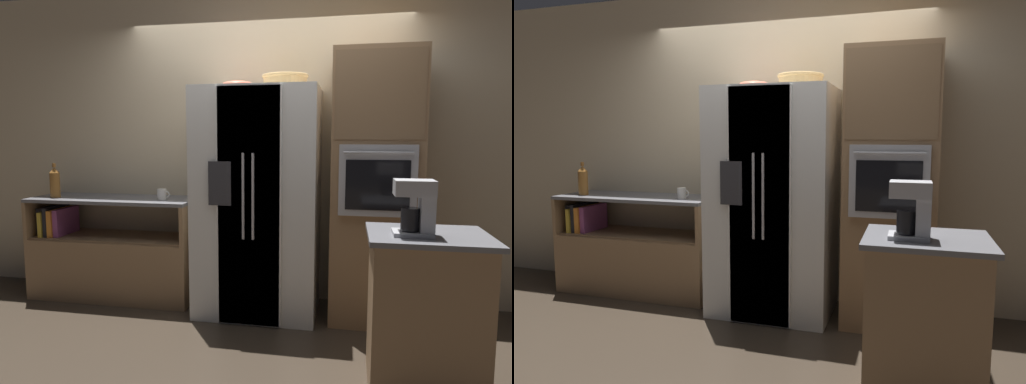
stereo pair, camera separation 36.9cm
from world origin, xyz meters
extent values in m
plane|color=#382D23|center=(0.00, 0.00, 0.00)|extent=(20.00, 20.00, 0.00)
cube|color=beige|center=(0.00, 0.48, 1.40)|extent=(12.00, 0.06, 2.80)
cube|color=#93704C|center=(-1.36, 0.18, 0.28)|extent=(1.52, 0.55, 0.55)
cube|color=#93704C|center=(-1.36, 0.18, 0.56)|extent=(1.46, 0.51, 0.02)
cube|color=#93704C|center=(-2.11, 0.18, 0.72)|extent=(0.04, 0.55, 0.34)
cube|color=#93704C|center=(-0.62, 0.18, 0.72)|extent=(0.04, 0.55, 0.34)
cube|color=slate|center=(-1.36, 0.18, 0.91)|extent=(1.52, 0.55, 0.03)
cube|color=black|center=(-2.04, 0.15, 0.70)|extent=(0.05, 0.27, 0.25)
cube|color=gold|center=(-1.99, 0.15, 0.68)|extent=(0.04, 0.40, 0.23)
cube|color=black|center=(-1.95, 0.15, 0.70)|extent=(0.04, 0.37, 0.26)
cube|color=orange|center=(-1.90, 0.15, 0.69)|extent=(0.04, 0.39, 0.24)
cube|color=#934784|center=(-1.85, 0.15, 0.69)|extent=(0.05, 0.35, 0.25)
cube|color=white|center=(0.00, 0.10, 0.94)|extent=(0.99, 0.72, 1.87)
cube|color=white|center=(-0.01, -0.28, 0.94)|extent=(0.49, 0.02, 1.84)
cube|color=white|center=(0.00, -0.28, 0.94)|extent=(0.49, 0.02, 1.84)
cylinder|color=#B2B2B7|center=(-0.04, -0.30, 1.03)|extent=(0.02, 0.02, 0.66)
cylinder|color=#B2B2B7|center=(0.03, -0.30, 1.03)|extent=(0.02, 0.02, 0.66)
cube|color=#2D2D33|center=(-0.23, -0.29, 1.12)|extent=(0.18, 0.01, 0.34)
cube|color=#93704C|center=(0.94, 0.13, 1.07)|extent=(0.68, 0.65, 2.14)
cube|color=#ADADB2|center=(0.94, -0.21, 1.16)|extent=(0.56, 0.04, 0.53)
cube|color=black|center=(0.94, -0.23, 1.13)|extent=(0.46, 0.01, 0.37)
cylinder|color=#B2B2B7|center=(0.94, -0.24, 1.37)|extent=(0.49, 0.02, 0.02)
cube|color=olive|center=(0.94, -0.19, 1.78)|extent=(0.64, 0.01, 0.64)
cube|color=#93704C|center=(1.19, -0.93, 0.45)|extent=(0.62, 0.54, 0.90)
cube|color=slate|center=(1.19, -0.93, 0.92)|extent=(0.67, 0.59, 0.03)
cylinder|color=tan|center=(0.21, 0.14, 1.92)|extent=(0.36, 0.36, 0.09)
torus|color=tan|center=(0.21, 0.14, 1.97)|extent=(0.38, 0.38, 0.03)
ellipsoid|color=#DB664C|center=(-0.19, 0.16, 1.91)|extent=(0.27, 0.27, 0.07)
cylinder|color=brown|center=(-1.91, 0.09, 1.04)|extent=(0.09, 0.09, 0.23)
cone|color=brown|center=(-1.91, 0.09, 1.18)|extent=(0.09, 0.09, 0.05)
cylinder|color=brown|center=(-1.91, 0.09, 1.22)|extent=(0.03, 0.03, 0.04)
cylinder|color=silver|center=(-0.88, 0.13, 0.97)|extent=(0.08, 0.08, 0.10)
torus|color=silver|center=(-0.84, 0.13, 0.97)|extent=(0.06, 0.01, 0.06)
cube|color=#B2B2B7|center=(1.09, -1.00, 0.94)|extent=(0.22, 0.17, 0.02)
cylinder|color=black|center=(1.07, -1.00, 1.02)|extent=(0.10, 0.10, 0.13)
cube|color=#B2B2B7|center=(1.16, -1.00, 1.09)|extent=(0.08, 0.14, 0.31)
cube|color=#B2B2B7|center=(1.09, -1.00, 1.20)|extent=(0.22, 0.17, 0.09)
camera|label=1|loc=(0.73, -3.62, 1.48)|focal=32.00mm
camera|label=2|loc=(1.09, -3.53, 1.48)|focal=32.00mm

